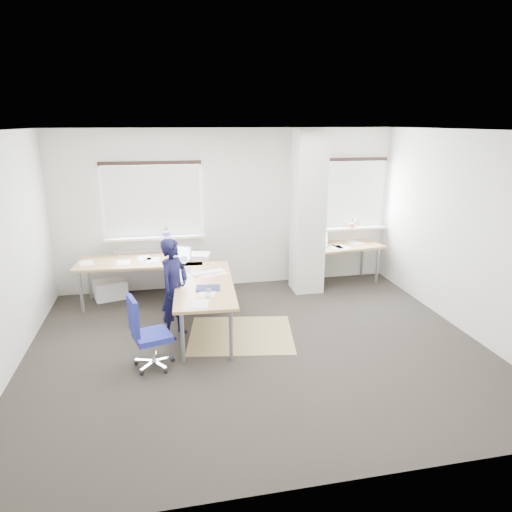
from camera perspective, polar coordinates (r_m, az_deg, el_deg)
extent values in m
plane|color=black|center=(6.24, 0.13, -11.19)|extent=(6.00, 6.00, 0.00)
cube|color=beige|center=(8.13, -3.47, 5.82)|extent=(6.00, 0.04, 2.80)
cube|color=beige|center=(3.47, 8.71, -9.36)|extent=(6.00, 0.04, 2.80)
cube|color=beige|center=(6.97, 25.09, 2.48)|extent=(0.04, 5.00, 2.80)
cube|color=white|center=(5.53, 0.15, 15.45)|extent=(6.00, 5.00, 0.04)
cube|color=beige|center=(7.90, 6.53, 5.35)|extent=(0.50, 0.50, 2.78)
cube|color=white|center=(7.99, -12.78, 6.71)|extent=(1.60, 0.04, 1.20)
cube|color=silver|center=(7.95, -12.79, 6.67)|extent=(1.60, 0.02, 1.20)
cube|color=white|center=(8.05, -12.51, 2.28)|extent=(1.70, 0.20, 0.04)
cube|color=white|center=(8.69, 11.85, 7.53)|extent=(1.20, 0.04, 1.20)
cube|color=silver|center=(8.66, 11.95, 7.49)|extent=(1.20, 0.02, 1.20)
cube|color=white|center=(8.75, 11.79, 3.45)|extent=(1.30, 0.20, 0.04)
cube|color=silver|center=(8.21, -12.29, -1.27)|extent=(1.40, 0.10, 0.60)
cylinder|color=#633C84|center=(8.01, -11.11, 2.75)|extent=(0.12, 0.12, 0.08)
imported|color=#255E2A|center=(8.00, -11.13, 3.04)|extent=(0.09, 0.06, 0.17)
cylinder|color=#B76046|center=(8.72, 11.86, 3.80)|extent=(0.12, 0.12, 0.08)
imported|color=#255E2A|center=(8.71, 11.88, 4.08)|extent=(0.09, 0.07, 0.17)
cube|color=#988552|center=(6.54, -1.89, -9.80)|extent=(1.62, 1.44, 0.01)
cube|color=white|center=(8.15, -17.72, -4.00)|extent=(0.60, 0.49, 0.31)
cube|color=olive|center=(7.65, -14.24, -0.68)|extent=(2.05, 0.94, 0.04)
cube|color=olive|center=(6.45, -6.50, -3.47)|extent=(0.94, 2.05, 0.04)
cylinder|color=gray|center=(7.64, -21.02, -4.20)|extent=(0.05, 0.05, 0.69)
cylinder|color=gray|center=(8.19, -20.11, -2.74)|extent=(0.05, 0.05, 0.69)
cylinder|color=gray|center=(7.99, -7.41, -2.32)|extent=(0.05, 0.05, 0.69)
cylinder|color=gray|center=(5.77, -9.18, -10.03)|extent=(0.05, 0.05, 0.69)
cylinder|color=gray|center=(5.78, -3.14, -9.79)|extent=(0.05, 0.05, 0.69)
cylinder|color=gray|center=(7.43, -4.27, -3.67)|extent=(0.05, 0.05, 0.69)
cube|color=#B7B7BC|center=(7.45, -9.59, -0.62)|extent=(0.40, 0.37, 0.01)
cube|color=#B7B7BC|center=(7.52, -9.20, 0.44)|extent=(0.30, 0.21, 0.22)
cube|color=silver|center=(7.52, -9.20, 0.44)|extent=(0.26, 0.18, 0.19)
cube|color=white|center=(6.82, -6.18, -2.07)|extent=(0.46, 0.25, 0.02)
cube|color=#161D3E|center=(6.21, -6.03, -4.00)|extent=(0.35, 0.28, 0.01)
cube|color=white|center=(7.61, -7.50, 0.03)|extent=(0.51, 0.42, 0.07)
imported|color=white|center=(6.88, -8.34, -1.80)|extent=(0.07, 0.07, 0.07)
cylinder|color=silver|center=(5.91, -5.96, -4.63)|extent=(0.07, 0.07, 0.10)
cube|color=olive|center=(8.49, 10.80, 1.24)|extent=(1.49, 0.89, 0.04)
cylinder|color=gray|center=(8.10, 7.89, -2.06)|extent=(0.05, 0.05, 0.69)
cylinder|color=gray|center=(8.71, 14.91, -1.15)|extent=(0.05, 0.05, 0.69)
cylinder|color=gray|center=(8.53, 6.34, -1.06)|extent=(0.05, 0.05, 0.69)
cylinder|color=gray|center=(9.10, 13.14, -0.26)|extent=(0.05, 0.05, 0.69)
cube|color=#B7B7BC|center=(8.40, 8.53, 1.38)|extent=(0.39, 0.33, 0.01)
cube|color=#B7B7BC|center=(8.46, 8.07, 2.29)|extent=(0.33, 0.15, 0.22)
cube|color=silver|center=(8.46, 8.07, 2.29)|extent=(0.28, 0.13, 0.19)
cylinder|color=silver|center=(8.81, 11.90, 1.93)|extent=(0.10, 0.10, 0.02)
cylinder|color=silver|center=(8.77, 11.97, 3.13)|extent=(0.02, 0.16, 0.38)
cylinder|color=silver|center=(8.61, 12.37, 4.37)|extent=(0.02, 0.29, 0.13)
cone|color=silver|center=(8.49, 12.74, 4.04)|extent=(0.14, 0.16, 0.17)
cube|color=navy|center=(5.72, -12.83, -9.74)|extent=(0.51, 0.51, 0.07)
cube|color=navy|center=(5.55, -15.10, -7.27)|extent=(0.15, 0.36, 0.45)
cylinder|color=silver|center=(5.79, -12.73, -11.26)|extent=(0.05, 0.05, 0.31)
cylinder|color=black|center=(5.95, -10.38, -12.65)|extent=(0.06, 0.04, 0.05)
cylinder|color=black|center=(6.10, -12.51, -12.01)|extent=(0.03, 0.05, 0.05)
cylinder|color=black|center=(5.97, -14.75, -12.81)|extent=(0.06, 0.04, 0.05)
cylinder|color=black|center=(5.74, -14.07, -14.05)|extent=(0.05, 0.06, 0.05)
cylinder|color=black|center=(5.72, -11.25, -13.95)|extent=(0.05, 0.06, 0.05)
imported|color=black|center=(6.37, -10.18, -3.98)|extent=(0.57, 0.61, 1.40)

